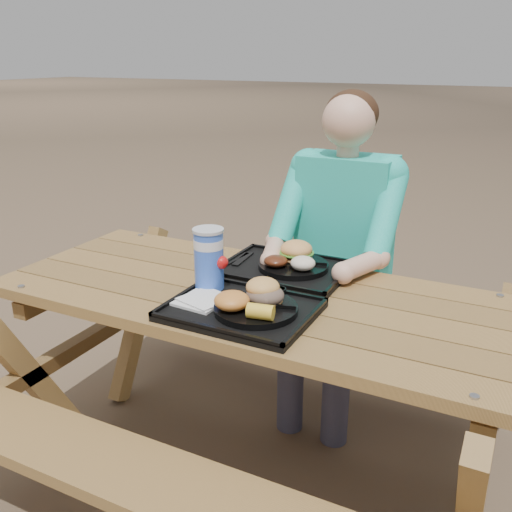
% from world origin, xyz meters
% --- Properties ---
extents(ground, '(60.00, 60.00, 0.00)m').
position_xyz_m(ground, '(0.00, 0.00, 0.00)').
color(ground, '#999999').
rests_on(ground, ground).
extents(picnic_table, '(1.80, 1.49, 0.75)m').
position_xyz_m(picnic_table, '(0.00, 0.00, 0.38)').
color(picnic_table, '#999999').
rests_on(picnic_table, ground).
extents(tray_near, '(0.45, 0.35, 0.02)m').
position_xyz_m(tray_near, '(0.04, -0.18, 0.76)').
color(tray_near, black).
rests_on(tray_near, picnic_table).
extents(tray_far, '(0.45, 0.35, 0.02)m').
position_xyz_m(tray_far, '(0.02, 0.21, 0.76)').
color(tray_far, black).
rests_on(tray_far, picnic_table).
extents(plate_near, '(0.26, 0.26, 0.02)m').
position_xyz_m(plate_near, '(0.09, -0.18, 0.78)').
color(plate_near, black).
rests_on(plate_near, tray_near).
extents(plate_far, '(0.26, 0.26, 0.02)m').
position_xyz_m(plate_far, '(0.05, 0.22, 0.78)').
color(plate_far, black).
rests_on(plate_far, tray_far).
extents(napkin_stack, '(0.15, 0.15, 0.02)m').
position_xyz_m(napkin_stack, '(-0.10, -0.20, 0.78)').
color(napkin_stack, silver).
rests_on(napkin_stack, tray_near).
extents(soda_cup, '(0.10, 0.10, 0.20)m').
position_xyz_m(soda_cup, '(-0.14, -0.08, 0.87)').
color(soda_cup, blue).
rests_on(soda_cup, tray_near).
extents(condiment_bbq, '(0.05, 0.05, 0.03)m').
position_xyz_m(condiment_bbq, '(0.05, -0.06, 0.78)').
color(condiment_bbq, black).
rests_on(condiment_bbq, tray_near).
extents(condiment_mustard, '(0.05, 0.05, 0.03)m').
position_xyz_m(condiment_mustard, '(0.11, -0.04, 0.78)').
color(condiment_mustard, yellow).
rests_on(condiment_mustard, tray_near).
extents(sandwich, '(0.11, 0.11, 0.12)m').
position_xyz_m(sandwich, '(0.10, -0.14, 0.85)').
color(sandwich, '#DE9C4E').
rests_on(sandwich, plate_near).
extents(mac_cheese, '(0.11, 0.11, 0.05)m').
position_xyz_m(mac_cheese, '(0.04, -0.23, 0.82)').
color(mac_cheese, orange).
rests_on(mac_cheese, plate_near).
extents(corn_cob, '(0.09, 0.09, 0.05)m').
position_xyz_m(corn_cob, '(0.14, -0.26, 0.81)').
color(corn_cob, yellow).
rests_on(corn_cob, plate_near).
extents(cutlery_far, '(0.04, 0.16, 0.01)m').
position_xyz_m(cutlery_far, '(-0.17, 0.22, 0.77)').
color(cutlery_far, black).
rests_on(cutlery_far, tray_far).
extents(burger, '(0.12, 0.12, 0.11)m').
position_xyz_m(burger, '(0.04, 0.26, 0.84)').
color(burger, '#E99C52').
rests_on(burger, plate_far).
extents(baked_beans, '(0.09, 0.09, 0.04)m').
position_xyz_m(baked_beans, '(-0.00, 0.16, 0.81)').
color(baked_beans, '#512110').
rests_on(baked_beans, plate_far).
extents(potato_salad, '(0.09, 0.09, 0.05)m').
position_xyz_m(potato_salad, '(0.10, 0.17, 0.81)').
color(potato_salad, silver).
rests_on(potato_salad, plate_far).
extents(diner, '(0.48, 0.84, 1.28)m').
position_xyz_m(diner, '(0.10, 0.61, 0.64)').
color(diner, '#19B1A9').
rests_on(diner, ground).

